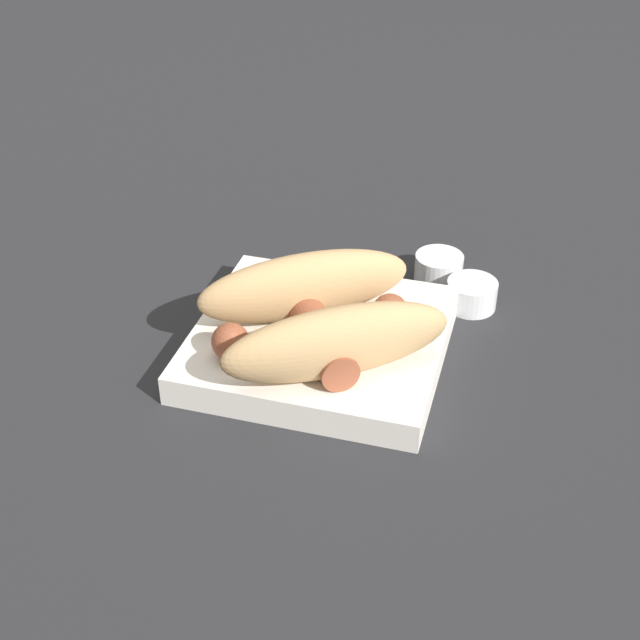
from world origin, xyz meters
name	(u,v)px	position (x,y,z in m)	size (l,w,h in m)	color
ground_plane	(320,354)	(0.00, 0.00, 0.00)	(3.00, 3.00, 0.00)	#232326
food_tray	(320,342)	(0.00, 0.00, 0.01)	(0.21, 0.20, 0.03)	silver
bread_roll	(320,313)	(-0.01, 0.02, 0.06)	(0.22, 0.21, 0.06)	tan
sausage	(312,326)	(0.00, 0.02, 0.04)	(0.14, 0.13, 0.03)	brown
pickled_veggies	(273,280)	(0.06, -0.06, 0.03)	(0.07, 0.07, 0.01)	orange
condiment_cup_near	(471,296)	(-0.11, -0.11, 0.01)	(0.05, 0.05, 0.03)	silver
condiment_cup_far	(439,269)	(-0.08, -0.15, 0.01)	(0.05, 0.05, 0.03)	silver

